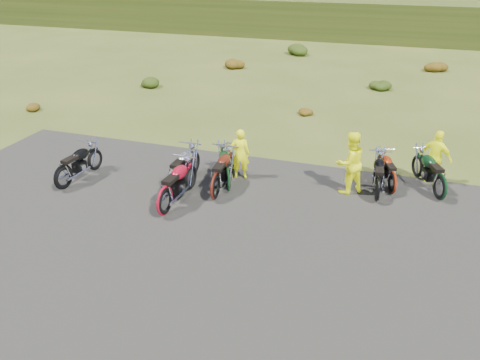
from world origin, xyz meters
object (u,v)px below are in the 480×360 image
(motorcycle_0, at_px, (66,189))
(person_middle, at_px, (240,155))
(motorcycle_7, at_px, (437,200))
(motorcycle_3, at_px, (174,196))

(motorcycle_0, height_order, person_middle, person_middle)
(motorcycle_7, relative_size, person_middle, 1.37)
(motorcycle_3, height_order, person_middle, person_middle)
(motorcycle_0, bearing_deg, motorcycle_7, -70.04)
(motorcycle_0, relative_size, person_middle, 1.35)
(motorcycle_7, bearing_deg, motorcycle_3, 83.17)
(motorcycle_0, bearing_deg, person_middle, -58.30)
(person_middle, bearing_deg, motorcycle_3, 36.72)
(motorcycle_3, bearing_deg, person_middle, -39.68)
(motorcycle_0, bearing_deg, motorcycle_3, -73.95)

